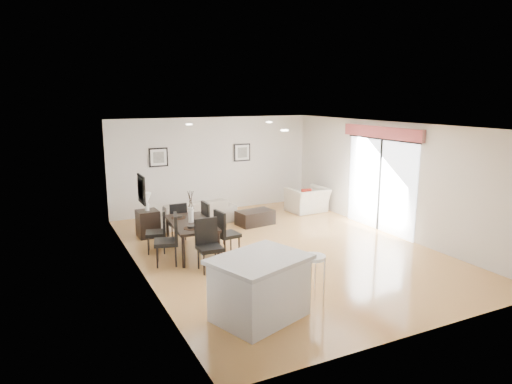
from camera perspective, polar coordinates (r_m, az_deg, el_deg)
name	(u,v)px	position (r m, az deg, el deg)	size (l,w,h in m)	color
ground	(280,250)	(10.04, 3.04, -7.21)	(8.00, 8.00, 0.00)	tan
wall_back	(213,164)	(13.26, -5.35, 3.46)	(6.00, 0.04, 2.70)	beige
wall_front	(425,242)	(6.60, 20.41, -5.90)	(6.00, 0.04, 2.70)	beige
wall_left	(138,203)	(8.65, -14.51, -1.40)	(0.04, 8.00, 2.70)	beige
wall_right	(390,178)	(11.43, 16.38, 1.67)	(0.04, 8.00, 2.70)	beige
ceiling	(282,125)	(9.50, 3.22, 8.36)	(6.00, 8.00, 0.02)	white
sofa	(192,212)	(11.99, -8.00, -2.50)	(2.22, 0.87, 0.65)	gray
armchair	(307,200)	(13.25, 6.44, -0.98)	(1.07, 0.94, 0.70)	beige
courtyard_plant_a	(463,210)	(13.31, 24.43, -2.02)	(0.59, 0.51, 0.66)	#325123
courtyard_plant_b	(418,196)	(14.65, 19.59, -0.44)	(0.37, 0.37, 0.66)	#325123
dining_table	(191,225)	(9.72, -8.10, -4.14)	(0.94, 1.70, 0.69)	black
dining_chair_wnear	(170,237)	(9.18, -10.66, -5.50)	(0.56, 0.56, 1.02)	black
dining_chair_wfar	(159,228)	(9.96, -11.98, -4.47)	(0.51, 0.51, 0.93)	black
dining_chair_enear	(224,230)	(9.55, -3.98, -4.82)	(0.49, 0.49, 0.97)	black
dining_chair_efar	(210,221)	(10.29, -5.76, -3.58)	(0.44, 0.44, 0.98)	black
dining_chair_head	(208,242)	(8.82, -6.00, -6.17)	(0.46, 0.46, 1.00)	black
dining_chair_foot	(177,219)	(10.69, -9.79, -3.38)	(0.40, 0.40, 0.89)	black
vase	(191,208)	(9.62, -8.16, -2.03)	(0.73, 1.20, 0.68)	white
coffee_table	(255,218)	(11.87, -0.11, -3.22)	(0.93, 0.56, 0.37)	black
side_table	(148,224)	(11.12, -13.36, -3.87)	(0.48, 0.48, 0.64)	black
table_lamp	(147,199)	(10.98, -13.50, -0.88)	(0.22, 0.22, 0.42)	white
cushion	(306,194)	(13.07, 6.32, -0.26)	(0.30, 0.09, 0.30)	#A22014
kitchen_island	(260,287)	(6.95, 0.46, -11.83)	(1.64, 1.45, 0.96)	silver
bar_stool	(314,263)	(7.31, 7.20, -8.76)	(0.38, 0.38, 0.83)	white
framed_print_back_left	(158,157)	(12.72, -12.09, 4.26)	(0.52, 0.04, 0.52)	black
framed_print_back_right	(242,152)	(13.54, -1.75, 4.96)	(0.52, 0.04, 0.52)	black
framed_print_left_wall	(141,189)	(8.40, -14.13, 0.33)	(0.04, 0.52, 0.52)	black
sliding_door	(381,164)	(11.57, 15.31, 3.44)	(0.12, 2.70, 2.57)	white
courtyard	(452,179)	(14.35, 23.33, 1.45)	(6.00, 6.00, 2.00)	gray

